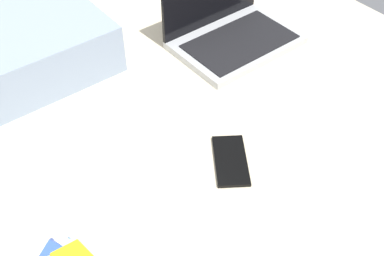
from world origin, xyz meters
The scene contains 3 objects.
bed_mattress centered at (0.00, 0.00, 9.00)cm, with size 180.00×140.00×18.00cm, color beige.
laptop centered at (44.19, 24.03, 22.41)cm, with size 33.23×23.33×23.00cm.
cell_phone centered at (14.97, -10.37, 18.40)cm, with size 6.80×14.00×0.80cm, color black.
Camera 1 is at (-32.44, -58.20, 94.53)cm, focal length 44.50 mm.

